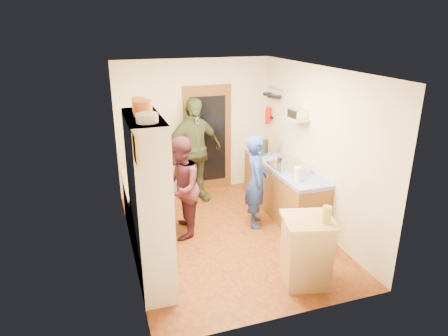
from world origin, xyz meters
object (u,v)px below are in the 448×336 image
person_back (194,151)px  island_base (306,252)px  person_left (182,187)px  hutch_body (149,204)px  right_counter_base (283,190)px  person_hob (258,182)px

person_back → island_base: bearing=-91.6°
person_left → person_back: (0.51, 1.22, 0.18)m
hutch_body → island_base: bearing=-19.3°
island_base → person_back: (-0.71, 2.95, 0.55)m
right_counter_base → person_back: (-1.34, 1.00, 0.56)m
hutch_body → person_hob: 2.15m
hutch_body → person_left: (0.65, 1.08, -0.29)m
person_left → person_back: person_back is taller
person_left → island_base: bearing=50.5°
right_counter_base → person_hob: size_ratio=1.42×
island_base → person_left: bearing=125.1°
person_hob → hutch_body: bearing=136.2°
hutch_body → right_counter_base: 2.90m
right_counter_base → person_back: size_ratio=1.12×
hutch_body → person_left: hutch_body is taller
hutch_body → island_base: size_ratio=2.56×
person_hob → person_left: bearing=104.1°
right_counter_base → person_back: 1.77m
person_back → hutch_body: bearing=-131.8°
person_hob → person_back: bearing=47.6°
person_hob → person_left: (-1.24, 0.10, 0.04)m
hutch_body → person_left: bearing=59.2°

